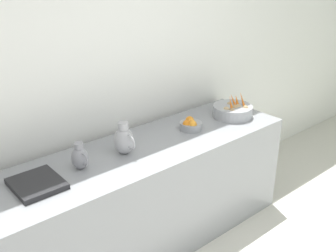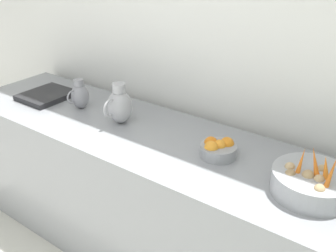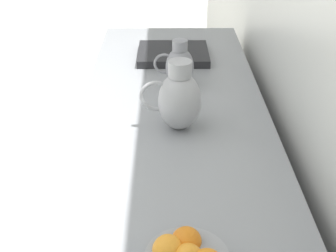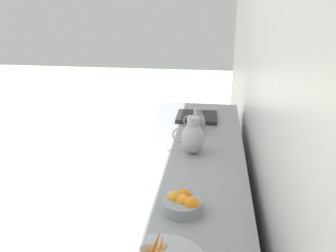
{
  "view_description": "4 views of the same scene",
  "coord_description": "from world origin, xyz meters",
  "views": [
    {
      "loc": [
        0.77,
        -1.74,
        2.32
      ],
      "look_at": [
        -1.42,
        0.12,
        1.06
      ],
      "focal_mm": 42.98,
      "sensor_mm": 36.0,
      "label": 1
    },
    {
      "loc": [
        0.06,
        1.24,
        1.95
      ],
      "look_at": [
        -1.46,
        0.14,
        1.01
      ],
      "focal_mm": 41.06,
      "sensor_mm": 36.0,
      "label": 2
    },
    {
      "loc": [
        -1.45,
        1.18,
        1.73
      ],
      "look_at": [
        -1.45,
        -0.09,
        1.01
      ],
      "focal_mm": 49.29,
      "sensor_mm": 36.0,
      "label": 3
    },
    {
      "loc": [
        -1.62,
        1.88,
        1.89
      ],
      "look_at": [
        -1.33,
        -0.27,
        1.09
      ],
      "focal_mm": 37.46,
      "sensor_mm": 36.0,
      "label": 4
    }
  ],
  "objects": [
    {
      "name": "metal_pitcher_tall",
      "position": [
        -1.49,
        -0.25,
        1.02
      ],
      "size": [
        0.21,
        0.15,
        0.25
      ],
      "color": "#A3A3A8",
      "rests_on": "prep_counter"
    },
    {
      "name": "metal_pitcher_short",
      "position": [
        -1.5,
        -0.62,
        1.0
      ],
      "size": [
        0.17,
        0.12,
        0.2
      ],
      "color": "gray",
      "rests_on": "prep_counter"
    },
    {
      "name": "counter_sink_basin",
      "position": [
        -1.48,
        -0.95,
        0.93
      ],
      "size": [
        0.34,
        0.3,
        0.04
      ],
      "primitive_type": "cube",
      "color": "#232326",
      "rests_on": "prep_counter"
    },
    {
      "name": "prep_counter",
      "position": [
        -1.48,
        -0.1,
        0.46
      ],
      "size": [
        0.73,
        2.63,
        0.91
      ],
      "primitive_type": "cube",
      "color": "gray",
      "rests_on": "ground_plane"
    }
  ]
}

